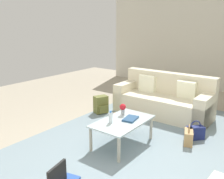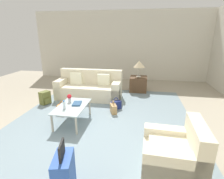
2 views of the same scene
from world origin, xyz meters
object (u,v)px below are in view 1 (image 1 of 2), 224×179
handbag_tan (188,137)px  couch (164,101)px  handbag_orange (116,123)px  backpack_olive (101,105)px  flower_vase (123,108)px  coffee_table (123,124)px  water_bottle (111,117)px  coffee_table_book (131,119)px  handbag_navy (195,132)px

handbag_tan → couch: bearing=-137.7°
handbag_orange → backpack_olive: 1.01m
handbag_tan → handbag_orange: 1.36m
flower_vase → handbag_orange: 0.57m
coffee_table → water_bottle: (0.20, -0.10, 0.15)m
couch → coffee_table_book: size_ratio=7.07×
water_bottle → flower_vase: (-0.42, -0.05, 0.03)m
coffee_table → handbag_tan: bearing=128.8°
handbag_orange → handbag_navy: (-0.51, 1.36, 0.00)m
coffee_table_book → handbag_tan: size_ratio=0.84×
handbag_navy → backpack_olive: 2.21m
coffee_table_book → water_bottle: bearing=-38.7°
flower_vase → coffee_table_book: bearing=66.5°
couch → backpack_olive: (0.80, -1.19, -0.13)m
flower_vase → coffee_table: bearing=34.3°
handbag_orange → backpack_olive: (-0.56, -0.84, 0.06)m
couch → flower_vase: size_ratio=10.36×
coffee_table_book → handbag_tan: coffee_table_book is taller
couch → handbag_navy: 1.33m
coffee_table → handbag_tan: (-0.71, 0.88, -0.26)m
couch → handbag_tan: bearing=42.3°
coffee_table_book → coffee_table: bearing=-43.1°
coffee_table → handbag_navy: 1.34m
water_bottle → flower_vase: bearing=-173.2°
handbag_navy → handbag_orange: bearing=-69.5°
coffee_table_book → handbag_tan: (-0.59, 0.80, -0.33)m
coffee_table → water_bottle: size_ratio=5.33×
coffee_table → water_bottle: bearing=-26.6°
backpack_olive → coffee_table: bearing=52.3°
handbag_orange → backpack_olive: bearing=-123.5°
water_bottle → handbag_tan: water_bottle is taller
handbag_orange → handbag_navy: bearing=110.5°
couch → backpack_olive: size_ratio=5.31×
flower_vase → handbag_navy: size_ratio=0.57×
couch → handbag_orange: couch is taller
handbag_tan → handbag_orange: size_ratio=1.00×
water_bottle → flower_vase: flower_vase is taller
flower_vase → couch: bearing=178.2°
couch → coffee_table_book: couch is taller
handbag_tan → backpack_olive: (-0.28, -2.18, 0.06)m
couch → water_bottle: size_ratio=10.41×
flower_vase → water_bottle: bearing=6.8°
backpack_olive → handbag_navy: bearing=88.7°
water_bottle → handbag_navy: size_ratio=0.57×
water_bottle → backpack_olive: bearing=-135.1°
handbag_tan → handbag_navy: same height
coffee_table → coffee_table_book: bearing=146.3°
couch → handbag_tan: couch is taller
coffee_table_book → couch: bearing=176.8°
handbag_orange → handbag_tan: bearing=101.6°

